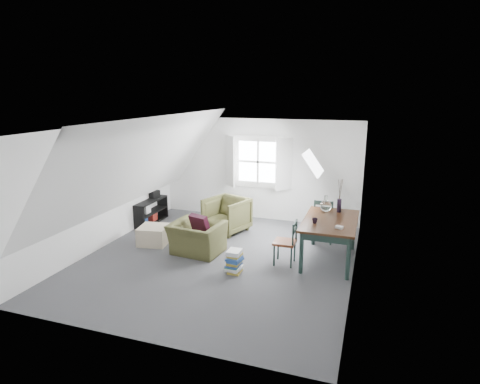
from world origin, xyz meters
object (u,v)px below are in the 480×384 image
(armchair_near, at_px, (197,253))
(media_shelf, at_px, (149,213))
(armchair_far, at_px, (227,231))
(dining_chair_far, at_px, (324,220))
(ottoman, at_px, (154,235))
(dining_chair_near, at_px, (287,242))
(magazine_stack, at_px, (234,261))
(dining_table, at_px, (330,225))

(armchair_near, distance_m, media_shelf, 2.33)
(armchair_far, relative_size, dining_chair_far, 0.92)
(dining_chair_far, bearing_deg, armchair_far, -15.90)
(ottoman, bearing_deg, dining_chair_near, -2.12)
(dining_chair_near, bearing_deg, magazine_stack, -51.92)
(armchair_near, distance_m, dining_chair_far, 2.75)
(armchair_far, height_order, media_shelf, media_shelf)
(media_shelf, bearing_deg, dining_chair_near, -19.07)
(armchair_near, relative_size, armchair_far, 1.11)
(dining_table, bearing_deg, magazine_stack, -146.42)
(armchair_near, distance_m, ottoman, 1.11)
(ottoman, relative_size, media_shelf, 0.51)
(armchair_near, bearing_deg, magazine_stack, 155.55)
(armchair_far, xyz_separation_m, media_shelf, (-2.00, -0.05, 0.26))
(armchair_far, xyz_separation_m, dining_chair_near, (1.68, -1.32, 0.44))
(dining_table, height_order, media_shelf, dining_table)
(ottoman, distance_m, magazine_stack, 2.20)
(dining_chair_far, relative_size, magazine_stack, 2.34)
(dining_table, distance_m, dining_chair_near, 0.88)
(armchair_far, relative_size, dining_chair_near, 1.04)
(dining_chair_far, height_order, dining_chair_near, dining_chair_far)
(dining_chair_near, bearing_deg, dining_table, 118.50)
(dining_table, relative_size, dining_chair_near, 1.94)
(dining_chair_near, height_order, magazine_stack, dining_chair_near)
(dining_chair_far, height_order, magazine_stack, dining_chair_far)
(ottoman, relative_size, dining_chair_near, 0.69)
(armchair_far, distance_m, dining_chair_near, 2.18)
(dining_chair_near, bearing_deg, ottoman, -93.25)
(armchair_far, distance_m, dining_table, 2.67)
(armchair_near, bearing_deg, dining_table, -163.19)
(ottoman, xyz_separation_m, magazine_stack, (2.07, -0.76, 0.01))
(armchair_far, bearing_deg, dining_chair_far, 21.25)
(dining_chair_far, bearing_deg, magazine_stack, 40.02)
(dining_chair_near, bearing_deg, media_shelf, -110.17)
(armchair_far, bearing_deg, armchair_near, -74.56)
(media_shelf, bearing_deg, magazine_stack, -33.68)
(dining_chair_near, bearing_deg, armchair_far, -129.28)
(dining_table, distance_m, media_shelf, 4.51)
(armchair_near, relative_size, ottoman, 1.69)
(dining_table, height_order, dining_chair_near, dining_chair_near)
(armchair_near, relative_size, dining_chair_near, 1.16)
(magazine_stack, bearing_deg, ottoman, 159.95)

